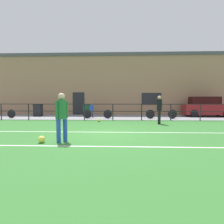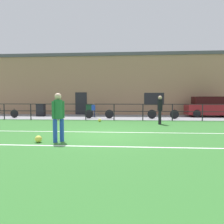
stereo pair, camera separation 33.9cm
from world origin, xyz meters
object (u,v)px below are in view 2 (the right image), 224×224
object	(u,v)px
player_goalkeeper	(160,108)
player_striker	(58,114)
bicycle_parked_2	(99,114)
bicycle_parked_1	(163,114)
trash_bin_1	(41,110)
parked_car_red	(209,107)
trash_bin_0	(89,110)
soccer_ball_spare	(100,120)
bicycle_parked_0	(4,113)
soccer_ball_match	(38,139)
spectator_child	(93,109)

from	to	relation	value
player_goalkeeper	player_striker	size ratio (longest dim) A/B	0.99
player_striker	bicycle_parked_2	world-z (taller)	player_striker
bicycle_parked_1	trash_bin_1	bearing A→B (deg)	170.07
parked_car_red	bicycle_parked_2	bearing A→B (deg)	-165.79
player_striker	trash_bin_0	world-z (taller)	player_striker
player_goalkeeper	soccer_ball_spare	bearing A→B (deg)	90.38
soccer_ball_spare	bicycle_parked_0	world-z (taller)	bicycle_parked_0
player_striker	soccer_ball_match	xyz separation A→B (m)	(-0.66, -0.15, -0.85)
soccer_ball_match	trash_bin_0	distance (m)	11.06
bicycle_parked_2	trash_bin_1	bearing A→B (deg)	161.54
player_goalkeeper	bicycle_parked_2	xyz separation A→B (m)	(-4.07, 3.29, -0.60)
player_goalkeeper	trash_bin_0	world-z (taller)	player_goalkeeper
bicycle_parked_2	spectator_child	bearing A→B (deg)	117.95
bicycle_parked_0	trash_bin_0	distance (m)	6.71
soccer_ball_spare	parked_car_red	size ratio (longest dim) A/B	0.06
soccer_ball_match	player_goalkeeper	bearing A→B (deg)	48.68
trash_bin_0	player_goalkeeper	bearing A→B (deg)	-46.01
soccer_ball_spare	spectator_child	world-z (taller)	spectator_child
player_goalkeeper	soccer_ball_match	world-z (taller)	player_goalkeeper
spectator_child	parked_car_red	bearing A→B (deg)	-169.96
soccer_ball_match	parked_car_red	world-z (taller)	parked_car_red
bicycle_parked_0	trash_bin_1	xyz separation A→B (m)	(2.24, 1.76, 0.19)
player_goalkeeper	player_striker	bearing A→B (deg)	157.32
trash_bin_1	bicycle_parked_0	bearing A→B (deg)	-141.74
player_striker	spectator_child	xyz separation A→B (m)	(-0.40, 9.95, -0.30)
parked_car_red	trash_bin_0	world-z (taller)	parked_car_red
soccer_ball_match	bicycle_parked_1	size ratio (longest dim) A/B	0.10
soccer_ball_spare	bicycle_parked_1	size ratio (longest dim) A/B	0.09
soccer_ball_spare	bicycle_parked_1	distance (m)	5.00
player_goalkeeper	soccer_ball_match	bearing A→B (deg)	154.06
player_goalkeeper	soccer_ball_spare	distance (m)	3.94
player_striker	spectator_child	size ratio (longest dim) A/B	1.49
spectator_child	trash_bin_1	bearing A→B (deg)	-3.62
player_striker	parked_car_red	world-z (taller)	player_striker
player_goalkeeper	trash_bin_1	world-z (taller)	player_goalkeeper
spectator_child	trash_bin_1	xyz separation A→B (m)	(-4.66, 0.59, -0.12)
soccer_ball_spare	player_striker	bearing A→B (deg)	-95.09
player_goalkeeper	bicycle_parked_1	xyz separation A→B (m)	(0.72, 3.29, -0.59)
soccer_ball_spare	spectator_child	bearing A→B (deg)	105.77
player_striker	trash_bin_1	bearing A→B (deg)	71.79
bicycle_parked_0	bicycle_parked_1	size ratio (longest dim) A/B	1.00
player_goalkeeper	bicycle_parked_2	world-z (taller)	player_goalkeeper
soccer_ball_match	trash_bin_0	world-z (taller)	trash_bin_0
soccer_ball_match	spectator_child	bearing A→B (deg)	88.53
bicycle_parked_1	trash_bin_0	size ratio (longest dim) A/B	2.34
spectator_child	bicycle_parked_1	size ratio (longest dim) A/B	0.49
bicycle_parked_0	bicycle_parked_2	size ratio (longest dim) A/B	1.05
spectator_child	bicycle_parked_0	bearing A→B (deg)	13.25
soccer_ball_spare	trash_bin_0	bearing A→B (deg)	108.91
trash_bin_1	player_goalkeeper	bearing A→B (deg)	-28.38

